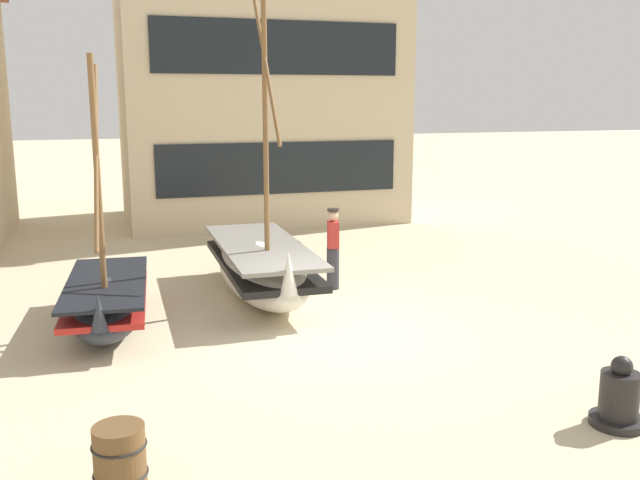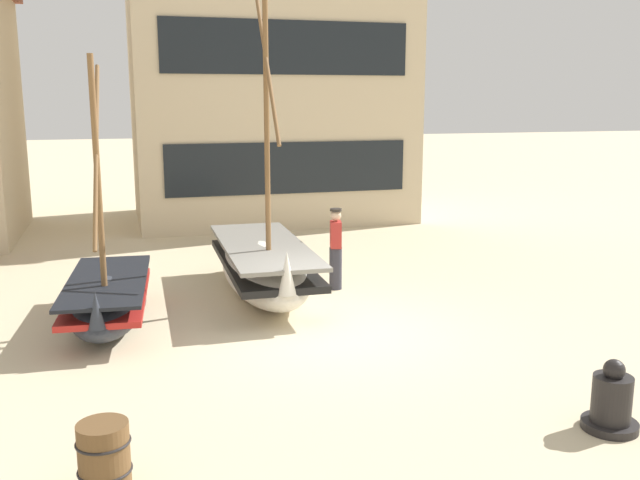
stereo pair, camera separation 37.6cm
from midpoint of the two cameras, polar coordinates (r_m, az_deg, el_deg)
name	(u,v)px [view 2 (the right image)]	position (r m, az deg, el deg)	size (l,w,h in m)	color
ground_plane	(336,332)	(12.04, 2.23, -7.46)	(120.00, 120.00, 0.00)	beige
fishing_boat_near_left	(264,267)	(14.02, -3.81, -2.16)	(1.69, 4.78, 6.16)	silver
fishing_boat_centre_large	(108,299)	(12.74, -15.95, -4.58)	(1.61, 3.74, 4.58)	#2D333D
fisherman_by_hull	(336,250)	(14.48, 2.02, -0.78)	(0.30, 0.40, 1.68)	#33333D
capstan_winch	(611,403)	(9.35, 23.59, -11.96)	(0.66, 0.66, 0.88)	black
wooden_barrel	(104,456)	(7.70, -15.67, -16.46)	(0.56, 0.56, 0.70)	brown
harbor_building_main	(268,53)	(23.28, -3.76, 14.83)	(8.87, 5.58, 10.53)	beige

